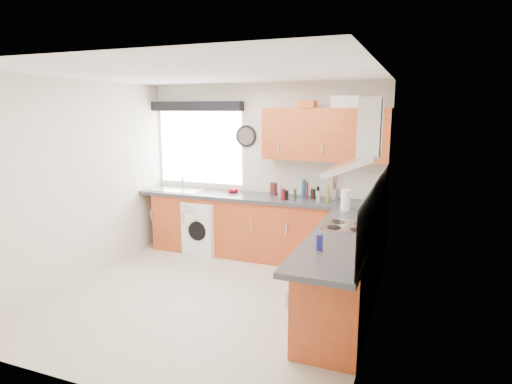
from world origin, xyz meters
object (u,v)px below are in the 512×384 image
at_px(upper_cabinets, 325,134).
at_px(extractor_hood, 361,145).
at_px(oven, 346,270).
at_px(washing_machine, 206,226).

bearing_deg(upper_cabinets, extractor_hood, -63.87).
bearing_deg(upper_cabinets, oven, -67.46).
bearing_deg(upper_cabinets, washing_machine, -173.80).
bearing_deg(extractor_hood, washing_machine, 154.55).
bearing_deg(extractor_hood, upper_cabinets, 116.13).
distance_m(oven, extractor_hood, 1.35).
bearing_deg(oven, washing_machine, 153.58).
bearing_deg(washing_machine, oven, -18.23).
xyz_separation_m(extractor_hood, washing_machine, (-2.39, 1.14, -1.38)).
distance_m(upper_cabinets, washing_machine, 2.24).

